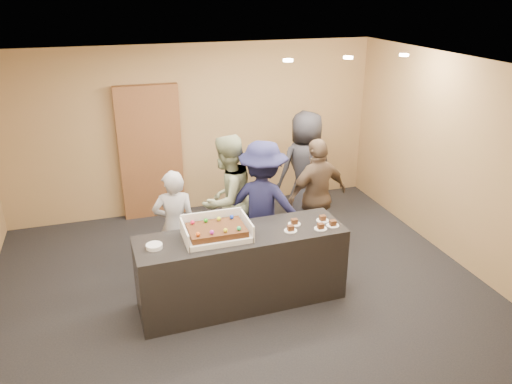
{
  "coord_description": "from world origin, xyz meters",
  "views": [
    {
      "loc": [
        -1.42,
        -5.21,
        3.51
      ],
      "look_at": [
        0.24,
        0.0,
        1.23
      ],
      "focal_mm": 35.0,
      "sensor_mm": 36.0,
      "label": 1
    }
  ],
  "objects_px": {
    "storage_cabinet": "(151,153)",
    "person_server_grey": "(175,226)",
    "cake_box": "(216,233)",
    "sheet_cake": "(217,230)",
    "serving_counter": "(242,268)",
    "plate_stack": "(154,246)",
    "person_navy_man": "(263,205)",
    "person_brown_extra": "(317,196)",
    "person_dark_suit": "(306,169)",
    "person_sage_man": "(227,200)"
  },
  "relations": [
    {
      "from": "storage_cabinet",
      "to": "sheet_cake",
      "type": "bearing_deg",
      "value": -81.95
    },
    {
      "from": "storage_cabinet",
      "to": "person_navy_man",
      "type": "xyz_separation_m",
      "value": [
        1.19,
        -2.03,
        -0.2
      ]
    },
    {
      "from": "cake_box",
      "to": "person_dark_suit",
      "type": "distance_m",
      "value": 2.54
    },
    {
      "from": "person_server_grey",
      "to": "person_navy_man",
      "type": "bearing_deg",
      "value": -173.98
    },
    {
      "from": "sheet_cake",
      "to": "plate_stack",
      "type": "distance_m",
      "value": 0.7
    },
    {
      "from": "sheet_cake",
      "to": "plate_stack",
      "type": "height_order",
      "value": "sheet_cake"
    },
    {
      "from": "serving_counter",
      "to": "person_dark_suit",
      "type": "relative_size",
      "value": 1.34
    },
    {
      "from": "plate_stack",
      "to": "person_sage_man",
      "type": "height_order",
      "value": "person_sage_man"
    },
    {
      "from": "person_server_grey",
      "to": "person_navy_man",
      "type": "xyz_separation_m",
      "value": [
        1.15,
        -0.02,
        0.13
      ]
    },
    {
      "from": "serving_counter",
      "to": "storage_cabinet",
      "type": "height_order",
      "value": "storage_cabinet"
    },
    {
      "from": "serving_counter",
      "to": "person_server_grey",
      "type": "distance_m",
      "value": 1.04
    },
    {
      "from": "cake_box",
      "to": "person_brown_extra",
      "type": "distance_m",
      "value": 1.87
    },
    {
      "from": "person_sage_man",
      "to": "person_navy_man",
      "type": "distance_m",
      "value": 0.49
    },
    {
      "from": "person_dark_suit",
      "to": "person_sage_man",
      "type": "bearing_deg",
      "value": 23.67
    },
    {
      "from": "cake_box",
      "to": "person_server_grey",
      "type": "xyz_separation_m",
      "value": [
        -0.35,
        0.74,
        -0.21
      ]
    },
    {
      "from": "storage_cabinet",
      "to": "person_server_grey",
      "type": "distance_m",
      "value": 2.05
    },
    {
      "from": "person_sage_man",
      "to": "person_server_grey",
      "type": "bearing_deg",
      "value": -15.56
    },
    {
      "from": "storage_cabinet",
      "to": "cake_box",
      "type": "distance_m",
      "value": 2.79
    },
    {
      "from": "storage_cabinet",
      "to": "sheet_cake",
      "type": "xyz_separation_m",
      "value": [
        0.39,
        -2.78,
        -0.07
      ]
    },
    {
      "from": "sheet_cake",
      "to": "person_dark_suit",
      "type": "distance_m",
      "value": 2.57
    },
    {
      "from": "cake_box",
      "to": "plate_stack",
      "type": "distance_m",
      "value": 0.7
    },
    {
      "from": "serving_counter",
      "to": "plate_stack",
      "type": "distance_m",
      "value": 1.09
    },
    {
      "from": "person_server_grey",
      "to": "cake_box",
      "type": "bearing_deg",
      "value": 122.4
    },
    {
      "from": "serving_counter",
      "to": "person_navy_man",
      "type": "relative_size",
      "value": 1.39
    },
    {
      "from": "plate_stack",
      "to": "person_brown_extra",
      "type": "height_order",
      "value": "person_brown_extra"
    },
    {
      "from": "storage_cabinet",
      "to": "cake_box",
      "type": "height_order",
      "value": "storage_cabinet"
    },
    {
      "from": "plate_stack",
      "to": "storage_cabinet",
      "type": "bearing_deg",
      "value": 83.91
    },
    {
      "from": "serving_counter",
      "to": "person_server_grey",
      "type": "height_order",
      "value": "person_server_grey"
    },
    {
      "from": "cake_box",
      "to": "person_server_grey",
      "type": "distance_m",
      "value": 0.85
    },
    {
      "from": "sheet_cake",
      "to": "person_server_grey",
      "type": "bearing_deg",
      "value": 114.79
    },
    {
      "from": "cake_box",
      "to": "person_navy_man",
      "type": "relative_size",
      "value": 0.42
    },
    {
      "from": "person_sage_man",
      "to": "cake_box",
      "type": "bearing_deg",
      "value": 33.57
    },
    {
      "from": "sheet_cake",
      "to": "person_navy_man",
      "type": "distance_m",
      "value": 1.1
    },
    {
      "from": "serving_counter",
      "to": "person_dark_suit",
      "type": "bearing_deg",
      "value": 47.76
    },
    {
      "from": "person_brown_extra",
      "to": "person_dark_suit",
      "type": "xyz_separation_m",
      "value": [
        0.19,
        0.87,
        0.08
      ]
    },
    {
      "from": "sheet_cake",
      "to": "plate_stack",
      "type": "bearing_deg",
      "value": -177.53
    },
    {
      "from": "serving_counter",
      "to": "plate_stack",
      "type": "bearing_deg",
      "value": -179.71
    },
    {
      "from": "serving_counter",
      "to": "cake_box",
      "type": "bearing_deg",
      "value": 173.09
    },
    {
      "from": "storage_cabinet",
      "to": "cake_box",
      "type": "relative_size",
      "value": 2.91
    },
    {
      "from": "person_server_grey",
      "to": "person_sage_man",
      "type": "xyz_separation_m",
      "value": [
        0.74,
        0.27,
        0.15
      ]
    },
    {
      "from": "storage_cabinet",
      "to": "plate_stack",
      "type": "distance_m",
      "value": 2.83
    },
    {
      "from": "sheet_cake",
      "to": "person_dark_suit",
      "type": "relative_size",
      "value": 0.35
    },
    {
      "from": "storage_cabinet",
      "to": "sheet_cake",
      "type": "distance_m",
      "value": 2.81
    },
    {
      "from": "plate_stack",
      "to": "person_navy_man",
      "type": "height_order",
      "value": "person_navy_man"
    },
    {
      "from": "cake_box",
      "to": "sheet_cake",
      "type": "relative_size",
      "value": 1.17
    },
    {
      "from": "storage_cabinet",
      "to": "person_sage_man",
      "type": "xyz_separation_m",
      "value": [
        0.78,
        -1.75,
        -0.18
      ]
    },
    {
      "from": "person_sage_man",
      "to": "person_brown_extra",
      "type": "height_order",
      "value": "person_sage_man"
    },
    {
      "from": "person_dark_suit",
      "to": "serving_counter",
      "type": "bearing_deg",
      "value": 45.06
    },
    {
      "from": "person_server_grey",
      "to": "person_sage_man",
      "type": "distance_m",
      "value": 0.8
    },
    {
      "from": "cake_box",
      "to": "plate_stack",
      "type": "bearing_deg",
      "value": -175.3
    }
  ]
}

